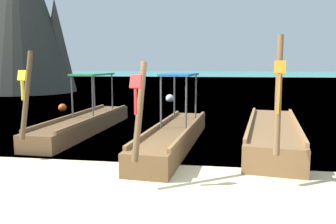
{
  "coord_description": "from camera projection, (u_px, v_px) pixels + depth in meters",
  "views": [
    {
      "loc": [
        1.39,
        -5.57,
        2.24
      ],
      "look_at": [
        0.0,
        3.62,
        0.92
      ],
      "focal_mm": 35.2,
      "sensor_mm": 36.0,
      "label": 1
    }
  ],
  "objects": [
    {
      "name": "ground",
      "position": [
        138.0,
        190.0,
        5.98
      ],
      "size": [
        120.0,
        120.0,
        0.0
      ],
      "primitive_type": "plane",
      "color": "beige"
    },
    {
      "name": "sea_water",
      "position": [
        211.0,
        77.0,
        66.3
      ],
      "size": [
        120.0,
        120.0,
        0.0
      ],
      "primitive_type": "plane",
      "color": "teal",
      "rests_on": "ground"
    },
    {
      "name": "longtail_boat_yellow_ribbon",
      "position": [
        85.0,
        122.0,
        11.16
      ],
      "size": [
        1.26,
        6.58,
        2.6
      ],
      "color": "brown",
      "rests_on": "ground"
    },
    {
      "name": "longtail_boat_red_ribbon",
      "position": [
        174.0,
        134.0,
        9.19
      ],
      "size": [
        1.48,
        6.4,
        2.33
      ],
      "color": "brown",
      "rests_on": "ground"
    },
    {
      "name": "longtail_boat_orange_ribbon",
      "position": [
        273.0,
        134.0,
        9.36
      ],
      "size": [
        2.12,
        6.49,
        2.85
      ],
      "color": "brown",
      "rests_on": "ground"
    },
    {
      "name": "karst_rock",
      "position": [
        20.0,
        6.0,
        27.01
      ],
      "size": [
        8.72,
        8.72,
        14.51
      ],
      "color": "#383833",
      "rests_on": "ground"
    },
    {
      "name": "mooring_buoy_near",
      "position": [
        62.0,
        108.0,
        16.06
      ],
      "size": [
        0.39,
        0.39,
        0.39
      ],
      "color": "#EA5119",
      "rests_on": "sea_water"
    },
    {
      "name": "mooring_buoy_far",
      "position": [
        170.0,
        98.0,
        20.0
      ],
      "size": [
        0.49,
        0.49,
        0.49
      ],
      "color": "white",
      "rests_on": "sea_water"
    }
  ]
}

